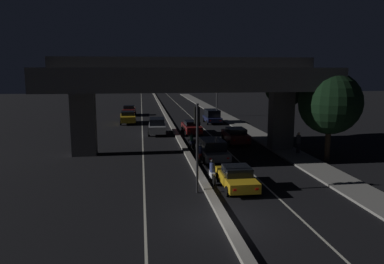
# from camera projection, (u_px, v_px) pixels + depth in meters

# --- Properties ---
(ground_plane) EXTENTS (200.00, 200.00, 0.00)m
(ground_plane) POSITION_uv_depth(u_px,v_px,m) (224.00, 221.00, 17.55)
(ground_plane) COLOR black
(lane_line_left_inner) EXTENTS (0.12, 126.00, 0.00)m
(lane_line_left_inner) POSITION_uv_depth(u_px,v_px,m) (142.00, 122.00, 51.27)
(lane_line_left_inner) COLOR beige
(lane_line_left_inner) RESTS_ON ground_plane
(lane_line_right_inner) EXTENTS (0.12, 126.00, 0.00)m
(lane_line_right_inner) POSITION_uv_depth(u_px,v_px,m) (195.00, 121.00, 52.25)
(lane_line_right_inner) COLOR beige
(lane_line_right_inner) RESTS_ON ground_plane
(median_divider) EXTENTS (0.51, 126.00, 0.21)m
(median_divider) POSITION_uv_depth(u_px,v_px,m) (169.00, 120.00, 51.74)
(median_divider) COLOR gray
(median_divider) RESTS_ON ground_plane
(sidewalk_right) EXTENTS (2.43, 126.00, 0.14)m
(sidewalk_right) POSITION_uv_depth(u_px,v_px,m) (243.00, 127.00, 46.06)
(sidewalk_right) COLOR gray
(sidewalk_right) RESTS_ON ground_plane
(elevated_overpass) EXTENTS (22.32, 11.59, 8.06)m
(elevated_overpass) POSITION_uv_depth(u_px,v_px,m) (186.00, 81.00, 31.32)
(elevated_overpass) COLOR #5B5956
(elevated_overpass) RESTS_ON ground_plane
(traffic_light_left_of_median) EXTENTS (0.30, 0.49, 5.17)m
(traffic_light_left_of_median) POSITION_uv_depth(u_px,v_px,m) (197.00, 133.00, 21.07)
(traffic_light_left_of_median) COLOR black
(traffic_light_left_of_median) RESTS_ON ground_plane
(street_lamp) EXTENTS (1.94, 0.32, 8.20)m
(street_lamp) POSITION_uv_depth(u_px,v_px,m) (215.00, 85.00, 56.40)
(street_lamp) COLOR #2D2D30
(street_lamp) RESTS_ON ground_plane
(car_taxi_yellow_lead) EXTENTS (1.93, 4.27, 1.37)m
(car_taxi_yellow_lead) POSITION_uv_depth(u_px,v_px,m) (236.00, 177.00, 22.28)
(car_taxi_yellow_lead) COLOR gold
(car_taxi_yellow_lead) RESTS_ON ground_plane
(car_grey_second) EXTENTS (2.19, 4.58, 1.63)m
(car_grey_second) POSITION_uv_depth(u_px,v_px,m) (212.00, 149.00, 29.40)
(car_grey_second) COLOR #515459
(car_grey_second) RESTS_ON ground_plane
(car_dark_red_third) EXTENTS (2.07, 4.56, 1.50)m
(car_dark_red_third) POSITION_uv_depth(u_px,v_px,m) (236.00, 135.00, 36.05)
(car_dark_red_third) COLOR #591414
(car_dark_red_third) RESTS_ON ground_plane
(car_dark_red_fourth) EXTENTS (1.97, 4.67, 1.48)m
(car_dark_red_fourth) POSITION_uv_depth(u_px,v_px,m) (192.00, 127.00, 41.37)
(car_dark_red_fourth) COLOR #591414
(car_dark_red_fourth) RESTS_ON ground_plane
(car_dark_blue_fifth) EXTENTS (2.06, 4.22, 1.82)m
(car_dark_blue_fifth) POSITION_uv_depth(u_px,v_px,m) (212.00, 116.00, 49.53)
(car_dark_blue_fifth) COLOR #141938
(car_dark_blue_fifth) RESTS_ON ground_plane
(car_silver_lead_oncoming) EXTENTS (2.08, 4.46, 1.78)m
(car_silver_lead_oncoming) POSITION_uv_depth(u_px,v_px,m) (157.00, 126.00, 41.07)
(car_silver_lead_oncoming) COLOR gray
(car_silver_lead_oncoming) RESTS_ON ground_plane
(car_taxi_yellow_second_oncoming) EXTENTS (2.22, 4.56, 1.59)m
(car_taxi_yellow_second_oncoming) POSITION_uv_depth(u_px,v_px,m) (128.00, 117.00, 49.32)
(car_taxi_yellow_second_oncoming) COLOR gold
(car_taxi_yellow_second_oncoming) RESTS_ON ground_plane
(car_dark_red_third_oncoming) EXTENTS (2.10, 4.07, 1.53)m
(car_dark_red_third_oncoming) POSITION_uv_depth(u_px,v_px,m) (129.00, 110.00, 58.20)
(car_dark_red_third_oncoming) COLOR #591414
(car_dark_red_third_oncoming) RESTS_ON ground_plane
(motorcycle_white_filtering_near) EXTENTS (0.32, 1.87, 1.51)m
(motorcycle_white_filtering_near) POSITION_uv_depth(u_px,v_px,m) (212.00, 173.00, 23.44)
(motorcycle_white_filtering_near) COLOR black
(motorcycle_white_filtering_near) RESTS_ON ground_plane
(motorcycle_red_filtering_mid) EXTENTS (0.34, 1.77, 1.48)m
(motorcycle_red_filtering_mid) POSITION_uv_depth(u_px,v_px,m) (200.00, 154.00, 28.70)
(motorcycle_red_filtering_mid) COLOR black
(motorcycle_red_filtering_mid) RESTS_ON ground_plane
(motorcycle_blue_filtering_far) EXTENTS (0.34, 1.91, 1.39)m
(motorcycle_blue_filtering_far) POSITION_uv_depth(u_px,v_px,m) (192.00, 142.00, 33.88)
(motorcycle_blue_filtering_far) COLOR black
(motorcycle_blue_filtering_far) RESTS_ON ground_plane
(pedestrian_on_sidewalk) EXTENTS (0.36, 0.36, 1.75)m
(pedestrian_on_sidewalk) POSITION_uv_depth(u_px,v_px,m) (298.00, 143.00, 31.15)
(pedestrian_on_sidewalk) COLOR black
(pedestrian_on_sidewalk) RESTS_ON sidewalk_right
(roadside_tree_kerbside_near) EXTENTS (4.78, 4.78, 6.91)m
(roadside_tree_kerbside_near) POSITION_uv_depth(u_px,v_px,m) (330.00, 103.00, 28.46)
(roadside_tree_kerbside_near) COLOR #38281C
(roadside_tree_kerbside_near) RESTS_ON ground_plane
(roadside_tree_kerbside_mid) EXTENTS (4.20, 4.20, 7.53)m
(roadside_tree_kerbside_mid) POSITION_uv_depth(u_px,v_px,m) (286.00, 86.00, 37.34)
(roadside_tree_kerbside_mid) COLOR #2D2116
(roadside_tree_kerbside_mid) RESTS_ON ground_plane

